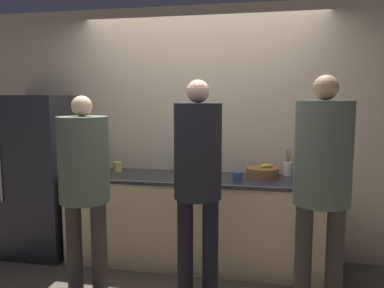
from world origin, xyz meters
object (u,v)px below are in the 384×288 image
object	(u,v)px
cup_yellow	(118,167)
bottle_dark	(102,166)
fruit_bowl	(263,172)
refrigerator	(40,175)
person_center	(198,169)
utensil_crock	(288,168)
person_right	(322,170)
cup_blue	(237,177)
potted_plant	(183,160)
person_left	(84,174)

from	to	relation	value
cup_yellow	bottle_dark	bearing A→B (deg)	-174.53
fruit_bowl	refrigerator	bearing A→B (deg)	-177.01
refrigerator	cup_yellow	size ratio (longest dim) A/B	16.14
person_center	utensil_crock	world-z (taller)	person_center
person_right	fruit_bowl	bearing A→B (deg)	118.22
bottle_dark	cup_yellow	xyz separation A→B (m)	(0.17, 0.02, -0.01)
refrigerator	person_center	size ratio (longest dim) A/B	0.94
bottle_dark	cup_blue	xyz separation A→B (m)	(1.44, -0.21, -0.02)
cup_yellow	refrigerator	bearing A→B (deg)	-172.57
refrigerator	fruit_bowl	size ratio (longest dim) A/B	5.35
bottle_dark	potted_plant	world-z (taller)	potted_plant
fruit_bowl	bottle_dark	size ratio (longest dim) A/B	2.03
utensil_crock	bottle_dark	xyz separation A→B (m)	(-1.92, -0.16, -0.01)
cup_blue	refrigerator	bearing A→B (deg)	176.90
refrigerator	bottle_dark	bearing A→B (deg)	7.93
person_right	bottle_dark	distance (m)	2.26
person_right	cup_yellow	world-z (taller)	person_right
person_center	utensil_crock	xyz separation A→B (m)	(0.75, 0.91, -0.13)
person_center	cup_blue	bearing A→B (deg)	63.08
cup_blue	potted_plant	size ratio (longest dim) A/B	0.40
potted_plant	fruit_bowl	bearing A→B (deg)	-8.63
person_left	bottle_dark	bearing A→B (deg)	105.29
refrigerator	person_right	xyz separation A→B (m)	(2.78, -0.69, 0.29)
fruit_bowl	potted_plant	xyz separation A→B (m)	(-0.82, 0.12, 0.07)
cup_blue	person_left	bearing A→B (deg)	-152.98
utensil_crock	cup_blue	distance (m)	0.60
person_left	person_center	bearing A→B (deg)	4.65
person_left	cup_yellow	xyz separation A→B (m)	(-0.05, 0.85, -0.09)
refrigerator	cup_blue	distance (m)	2.12
utensil_crock	cup_yellow	xyz separation A→B (m)	(-1.75, -0.14, -0.02)
person_left	cup_blue	xyz separation A→B (m)	(1.22, 0.62, -0.10)
person_left	fruit_bowl	bearing A→B (deg)	30.68
refrigerator	person_left	world-z (taller)	refrigerator
person_left	utensil_crock	distance (m)	1.96
bottle_dark	cup_yellow	size ratio (longest dim) A/B	1.49
person_center	cup_blue	xyz separation A→B (m)	(0.28, 0.54, -0.16)
person_left	person_center	xyz separation A→B (m)	(0.94, 0.08, 0.06)
person_right	cup_blue	xyz separation A→B (m)	(-0.66, 0.58, -0.20)
bottle_dark	cup_blue	distance (m)	1.46
fruit_bowl	utensil_crock	world-z (taller)	utensil_crock
bottle_dark	person_center	bearing A→B (deg)	-32.79
cup_blue	potted_plant	distance (m)	0.70
person_right	cup_blue	distance (m)	0.90
person_center	utensil_crock	distance (m)	1.19
person_left	utensil_crock	xyz separation A→B (m)	(1.69, 0.99, -0.07)
fruit_bowl	potted_plant	bearing A→B (deg)	171.37
refrigerator	bottle_dark	world-z (taller)	refrigerator
refrigerator	cup_yellow	xyz separation A→B (m)	(0.84, 0.11, 0.10)
refrigerator	cup_yellow	world-z (taller)	refrigerator
fruit_bowl	cup_yellow	xyz separation A→B (m)	(-1.50, -0.01, 0.00)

